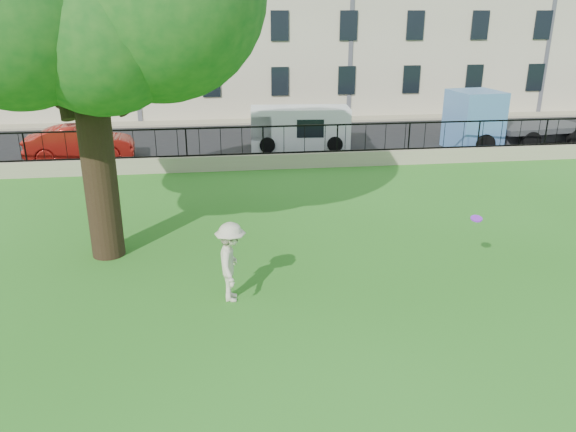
{
  "coord_description": "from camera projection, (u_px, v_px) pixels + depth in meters",
  "views": [
    {
      "loc": [
        -1.91,
        -9.8,
        5.98
      ],
      "look_at": [
        -0.13,
        3.5,
        1.06
      ],
      "focal_mm": 35.0,
      "sensor_mm": 36.0,
      "label": 1
    }
  ],
  "objects": [
    {
      "name": "sidewalk",
      "position": [
        248.0,
        122.0,
        31.77
      ],
      "size": [
        60.0,
        1.4,
        0.12
      ],
      "primitive_type": "cube",
      "color": "gray",
      "rests_on": "ground"
    },
    {
      "name": "man",
      "position": [
        231.0,
        262.0,
        12.07
      ],
      "size": [
        0.77,
        1.21,
        1.79
      ],
      "primitive_type": "imported",
      "rotation": [
        0.0,
        0.0,
        1.48
      ],
      "color": "beige",
      "rests_on": "ground"
    },
    {
      "name": "street",
      "position": [
        255.0,
        143.0,
        26.95
      ],
      "size": [
        60.0,
        9.0,
        0.01
      ],
      "primitive_type": "cube",
      "color": "black",
      "rests_on": "ground"
    },
    {
      "name": "iron_railing",
      "position": [
        263.0,
        140.0,
        22.19
      ],
      "size": [
        50.0,
        0.05,
        1.13
      ],
      "color": "black",
      "rests_on": "retaining_wall"
    },
    {
      "name": "white_van",
      "position": [
        300.0,
        128.0,
        25.67
      ],
      "size": [
        4.58,
        2.08,
        1.87
      ],
      "primitive_type": "cube",
      "rotation": [
        0.0,
        0.0,
        -0.08
      ],
      "color": "silver",
      "rests_on": "street"
    },
    {
      "name": "retaining_wall",
      "position": [
        263.0,
        161.0,
        22.48
      ],
      "size": [
        50.0,
        0.4,
        0.6
      ],
      "primitive_type": "cube",
      "color": "gray",
      "rests_on": "ground"
    },
    {
      "name": "red_sedan",
      "position": [
        80.0,
        143.0,
        23.63
      ],
      "size": [
        4.52,
        1.93,
        1.45
      ],
      "primitive_type": "imported",
      "rotation": [
        0.0,
        0.0,
        1.66
      ],
      "color": "#A21A14",
      "rests_on": "street"
    },
    {
      "name": "blue_truck",
      "position": [
        515.0,
        118.0,
        25.83
      ],
      "size": [
        6.51,
        2.96,
        2.64
      ],
      "primitive_type": "cube",
      "rotation": [
        0.0,
        0.0,
        0.12
      ],
      "color": "#5485C6",
      "rests_on": "street"
    },
    {
      "name": "frisbee",
      "position": [
        476.0,
        219.0,
        12.92
      ],
      "size": [
        0.36,
        0.35,
        0.12
      ],
      "primitive_type": "cylinder",
      "rotation": [
        0.21,
        -0.14,
        0.41
      ],
      "color": "purple"
    },
    {
      "name": "ground",
      "position": [
        317.0,
        323.0,
        11.41
      ],
      "size": [
        120.0,
        120.0,
        0.0
      ],
      "primitive_type": "plane",
      "color": "#276A19",
      "rests_on": "ground"
    }
  ]
}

